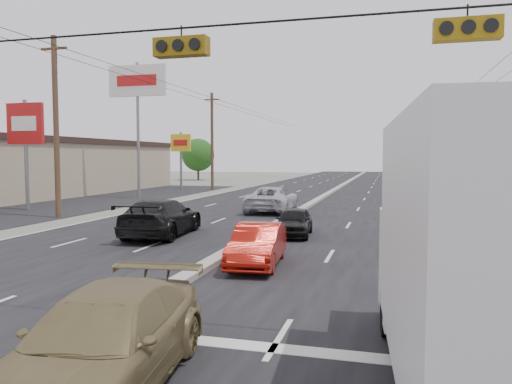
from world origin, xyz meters
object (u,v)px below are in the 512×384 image
Objects in this scene: tree_right_far at (465,146)px; red_sedan at (258,245)px; utility_pole_left_c at (212,140)px; queue_car_e at (498,224)px; pole_sign_mid at (25,130)px; tan_sedan at (103,344)px; box_truck at (498,265)px; oncoming_near at (161,218)px; utility_pole_left_b at (56,126)px; utility_pole_right_c at (472,138)px; queue_car_b at (432,241)px; queue_car_a at (294,222)px; pole_sign_far at (181,147)px; tree_left_far at (198,155)px; tree_right_mid at (491,148)px; oncoming_far at (272,200)px; pole_sign_billboard at (137,89)px.

tree_right_far is 65.81m from red_sedan.
queue_car_e is (22.10, -26.89, -4.42)m from utility_pole_left_c.
tree_right_far is at bearing 57.60° from pole_sign_mid.
tree_right_far is at bearing 72.56° from tan_sedan.
box_truck reaches higher than oncoming_near.
utility_pole_left_b is 35.36m from utility_pole_right_c.
queue_car_b is 0.72× the size of oncoming_near.
queue_car_a is at bearing -104.14° from tree_right_far.
tree_left_far is (-6.00, 20.00, -0.69)m from pole_sign_far.
tree_right_mid is at bearing -123.91° from oncoming_near.
tree_right_far is 59.92m from queue_car_a.
queue_car_e is (-6.40, -56.89, -4.27)m from tree_right_far.
pole_sign_far reaches higher than queue_car_b.
red_sedan is at bearing 135.22° from oncoming_near.
box_truck is at bearing 2.63° from tan_sedan.
utility_pole_left_b is at bearing -82.03° from pole_sign_far.
utility_pole_right_c is at bearing 0.00° from utility_pole_left_c.
pole_sign_far reaches higher than oncoming_far.
tree_left_far is 39.31m from tree_right_far.
box_truck is at bearing -65.10° from tree_left_far.
queue_car_b is at bearing -43.16° from pole_sign_billboard.
tree_right_mid reaches higher than pole_sign_far.
pole_sign_billboard is at bearing 111.32° from tan_sedan.
utility_pole_left_c is at bearing -78.99° from oncoming_near.
queue_car_b is (19.20, -31.88, -4.46)m from utility_pole_left_c.
utility_pole_left_b is 2.48× the size of queue_car_e.
tree_left_far is at bearing 103.19° from pole_sign_billboard.
utility_pole_left_c reaches higher than oncoming_near.
queue_car_e is at bearing -96.42° from tree_right_far.
utility_pole_left_b is 40.70m from tree_right_mid.
queue_car_e is at bearing -4.90° from utility_pole_left_b.
oncoming_near is at bearing 135.06° from red_sedan.
oncoming_near reaches higher than red_sedan.
tree_right_far is at bearing -111.17° from oncoming_far.
oncoming_far is at bearing -52.95° from pole_sign_far.
tree_right_mid is at bearing 47.49° from utility_pole_left_b.
utility_pole_left_b is 1.43× the size of pole_sign_mid.
queue_car_e is (31.60, -46.89, -3.03)m from tree_left_far.
pole_sign_mid is at bearing -92.60° from pole_sign_far.
pole_sign_mid is 0.90× the size of box_truck.
pole_sign_billboard is (-2.00, -12.00, 3.76)m from utility_pole_left_c.
pole_sign_mid reaches higher than queue_car_e.
pole_sign_far is 43.87m from tree_right_far.
pole_sign_mid is 61.59m from tree_right_far.
pole_sign_far is 37.32m from queue_car_e.
utility_pole_right_c is 42.38m from box_truck.
oncoming_far is (15.36, 2.99, -4.34)m from pole_sign_mid.
utility_pole_left_c reaches higher than tree_right_mid.
pole_sign_mid reaches higher than oncoming_far.
oncoming_far is (-16.64, -24.01, -3.56)m from tree_right_mid.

